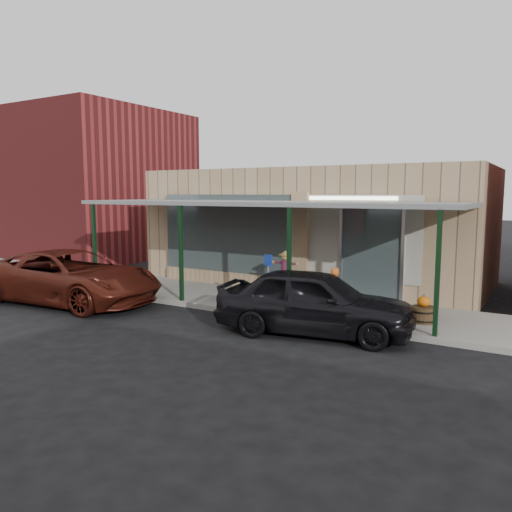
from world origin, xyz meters
The scene contains 10 objects.
ground centered at (0.00, 0.00, 0.00)m, with size 120.00×120.00×0.00m, color black.
sidewalk centered at (0.00, 3.60, 0.07)m, with size 40.00×3.20×0.15m, color gray.
storefront centered at (0.00, 8.16, 2.09)m, with size 12.00×6.25×4.20m.
awning centered at (0.00, 3.56, 3.01)m, with size 12.00×3.00×3.04m.
block_buildings_near centered at (2.01, 9.20, 3.77)m, with size 61.00×8.00×8.00m.
barrel_scarecrow centered at (0.75, 3.94, 0.65)m, with size 0.90×0.58×1.48m.
barrel_pumpkin centered at (5.00, 3.24, 0.40)m, with size 0.75×0.75×0.71m.
handicap_sign centered at (1.03, 2.40, 1.14)m, with size 0.30×0.14×1.55m.
parked_sedan centered at (2.88, 1.38, 0.79)m, with size 4.92×2.67×1.59m.
car_maroon centered at (-4.93, 0.67, 0.81)m, with size 2.68×5.82×1.62m, color #4D180F.
Camera 1 is at (7.66, -9.29, 3.35)m, focal length 35.00 mm.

